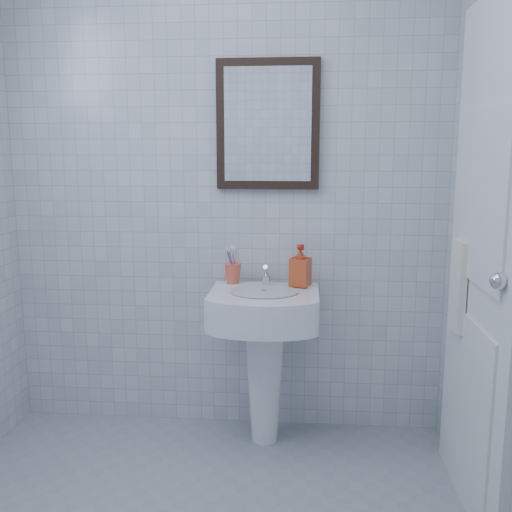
{
  "coord_description": "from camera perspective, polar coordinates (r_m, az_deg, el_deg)",
  "views": [
    {
      "loc": [
        0.4,
        -1.64,
        1.41
      ],
      "look_at": [
        0.19,
        0.86,
        0.96
      ],
      "focal_mm": 40.0,
      "sensor_mm": 36.0,
      "label": 1
    }
  ],
  "objects": [
    {
      "name": "wall_back",
      "position": [
        2.87,
        -3.15,
        6.95
      ],
      "size": [
        2.2,
        0.02,
        2.5
      ],
      "primitive_type": "cube",
      "color": "silver",
      "rests_on": "ground"
    },
    {
      "name": "towel_ring",
      "position": [
        2.49,
        20.24,
        1.2
      ],
      "size": [
        0.01,
        0.18,
        0.18
      ],
      "primitive_type": "torus",
      "rotation": [
        0.0,
        1.57,
        0.0
      ],
      "color": "silver",
      "rests_on": "wall_right"
    },
    {
      "name": "washbasin",
      "position": [
        2.77,
        0.85,
        -8.42
      ],
      "size": [
        0.51,
        0.37,
        0.78
      ],
      "color": "white",
      "rests_on": "ground"
    },
    {
      "name": "soap_dispenser",
      "position": [
        2.77,
        4.45,
        -0.94
      ],
      "size": [
        0.12,
        0.12,
        0.2
      ],
      "primitive_type": "imported",
      "rotation": [
        0.0,
        0.0,
        -0.33
      ],
      "color": "red",
      "rests_on": "washbasin"
    },
    {
      "name": "wall_mirror",
      "position": [
        2.83,
        1.19,
        13.0
      ],
      "size": [
        0.5,
        0.04,
        0.62
      ],
      "color": "black",
      "rests_on": "wall_back"
    },
    {
      "name": "faucet",
      "position": [
        2.78,
        1.0,
        -2.06
      ],
      "size": [
        0.04,
        0.1,
        0.11
      ],
      "color": "silver",
      "rests_on": "washbasin"
    },
    {
      "name": "bathroom_door",
      "position": [
        2.33,
        21.8,
        -0.72
      ],
      "size": [
        0.04,
        0.8,
        2.0
      ],
      "primitive_type": "cube",
      "color": "silver",
      "rests_on": "ground"
    },
    {
      "name": "toothbrush_cup",
      "position": [
        2.82,
        -2.33,
        -1.75
      ],
      "size": [
        0.1,
        0.1,
        0.1
      ],
      "primitive_type": null,
      "rotation": [
        0.0,
        0.0,
        -0.23
      ],
      "color": "#E95A40",
      "rests_on": "washbasin"
    },
    {
      "name": "hand_towel",
      "position": [
        2.51,
        19.55,
        -2.85
      ],
      "size": [
        0.03,
        0.16,
        0.38
      ],
      "primitive_type": "cube",
      "color": "white",
      "rests_on": "towel_ring"
    }
  ]
}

